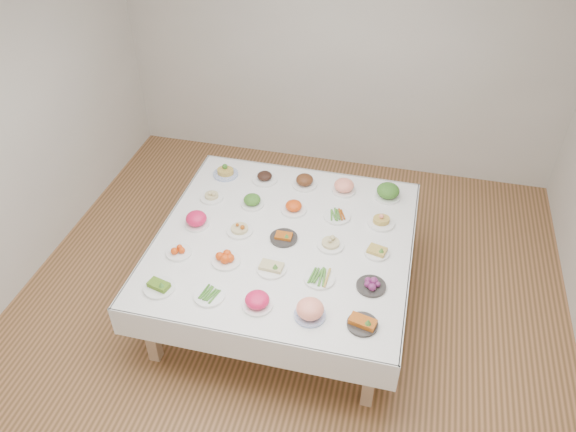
% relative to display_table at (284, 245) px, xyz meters
% --- Properties ---
extents(room_envelope, '(5.02, 5.02, 2.81)m').
position_rel_display_table_xyz_m(room_envelope, '(0.06, -0.08, 1.15)').
color(room_envelope, '#A76F45').
rests_on(room_envelope, ground).
extents(display_table, '(2.14, 2.14, 0.75)m').
position_rel_display_table_xyz_m(display_table, '(0.00, 0.00, 0.00)').
color(display_table, white).
rests_on(display_table, ground).
extents(dish_0, '(0.24, 0.24, 0.11)m').
position_rel_display_table_xyz_m(dish_0, '(-0.78, -0.79, 0.11)').
color(dish_0, white).
rests_on(dish_0, display_table).
extents(dish_1, '(0.23, 0.23, 0.05)m').
position_rel_display_table_xyz_m(dish_1, '(-0.38, -0.77, 0.09)').
color(dish_1, white).
rests_on(dish_1, display_table).
extents(dish_2, '(0.24, 0.24, 0.14)m').
position_rel_display_table_xyz_m(dish_2, '(-0.01, -0.77, 0.14)').
color(dish_2, white).
rests_on(dish_2, display_table).
extents(dish_3, '(0.23, 0.23, 0.15)m').
position_rel_display_table_xyz_m(dish_3, '(0.39, -0.78, 0.14)').
color(dish_3, '#4C66B2').
rests_on(dish_3, display_table).
extents(dish_4, '(0.22, 0.22, 0.11)m').
position_rel_display_table_xyz_m(dish_4, '(0.77, -0.77, 0.11)').
color(dish_4, '#2B2926').
rests_on(dish_4, display_table).
extents(dish_5, '(0.21, 0.21, 0.08)m').
position_rel_display_table_xyz_m(dish_5, '(-0.79, -0.38, 0.10)').
color(dish_5, white).
rests_on(dish_5, display_table).
extents(dish_6, '(0.23, 0.23, 0.11)m').
position_rel_display_table_xyz_m(dish_6, '(-0.38, -0.38, 0.12)').
color(dish_6, white).
rests_on(dish_6, display_table).
extents(dish_7, '(0.24, 0.24, 0.11)m').
position_rel_display_table_xyz_m(dish_7, '(-0.00, -0.38, 0.11)').
color(dish_7, white).
rests_on(dish_7, display_table).
extents(dish_8, '(0.24, 0.24, 0.06)m').
position_rel_display_table_xyz_m(dish_8, '(0.39, -0.40, 0.09)').
color(dish_8, white).
rests_on(dish_8, display_table).
extents(dish_9, '(0.23, 0.23, 0.09)m').
position_rel_display_table_xyz_m(dish_9, '(0.79, -0.38, 0.10)').
color(dish_9, '#2B2926').
rests_on(dish_9, display_table).
extents(dish_10, '(0.21, 0.21, 0.13)m').
position_rel_display_table_xyz_m(dish_10, '(-0.77, -0.01, 0.13)').
color(dish_10, white).
rests_on(dish_10, display_table).
extents(dish_11, '(0.22, 0.22, 0.11)m').
position_rel_display_table_xyz_m(dish_11, '(-0.39, -0.00, 0.11)').
color(dish_11, white).
rests_on(dish_11, display_table).
extents(dish_12, '(0.23, 0.23, 0.09)m').
position_rel_display_table_xyz_m(dish_12, '(0.00, -0.00, 0.10)').
color(dish_12, '#2B2926').
rests_on(dish_12, display_table).
extents(dish_13, '(0.23, 0.23, 0.12)m').
position_rel_display_table_xyz_m(dish_13, '(0.40, 0.00, 0.13)').
color(dish_13, white).
rests_on(dish_13, display_table).
extents(dish_14, '(0.20, 0.20, 0.09)m').
position_rel_display_table_xyz_m(dish_14, '(0.78, 0.00, 0.11)').
color(dish_14, white).
rests_on(dish_14, display_table).
extents(dish_15, '(0.21, 0.21, 0.10)m').
position_rel_display_table_xyz_m(dish_15, '(-0.78, 0.38, 0.11)').
color(dish_15, white).
rests_on(dish_15, display_table).
extents(dish_16, '(0.21, 0.21, 0.11)m').
position_rel_display_table_xyz_m(dish_16, '(-0.39, 0.38, 0.12)').
color(dish_16, white).
rests_on(dish_16, display_table).
extents(dish_17, '(0.23, 0.23, 0.12)m').
position_rel_display_table_xyz_m(dish_17, '(-0.01, 0.39, 0.12)').
color(dish_17, white).
rests_on(dish_17, display_table).
extents(dish_18, '(0.23, 0.23, 0.05)m').
position_rel_display_table_xyz_m(dish_18, '(0.39, 0.39, 0.09)').
color(dish_18, white).
rests_on(dish_18, display_table).
extents(dish_19, '(0.23, 0.23, 0.12)m').
position_rel_display_table_xyz_m(dish_19, '(0.77, 0.39, 0.12)').
color(dish_19, white).
rests_on(dish_19, display_table).
extents(dish_20, '(0.24, 0.24, 0.14)m').
position_rel_display_table_xyz_m(dish_20, '(-0.78, 0.77, 0.14)').
color(dish_20, '#4C66B2').
rests_on(dish_20, display_table).
extents(dish_21, '(0.24, 0.24, 0.12)m').
position_rel_display_table_xyz_m(dish_21, '(-0.38, 0.77, 0.12)').
color(dish_21, white).
rests_on(dish_21, display_table).
extents(dish_22, '(0.23, 0.23, 0.14)m').
position_rel_display_table_xyz_m(dish_22, '(0.01, 0.78, 0.14)').
color(dish_22, white).
rests_on(dish_22, display_table).
extents(dish_23, '(0.22, 0.22, 0.14)m').
position_rel_display_table_xyz_m(dish_23, '(0.38, 0.78, 0.14)').
color(dish_23, white).
rests_on(dish_23, display_table).
extents(dish_24, '(0.23, 0.23, 0.15)m').
position_rel_display_table_xyz_m(dish_24, '(0.79, 0.78, 0.14)').
color(dish_24, white).
rests_on(dish_24, display_table).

